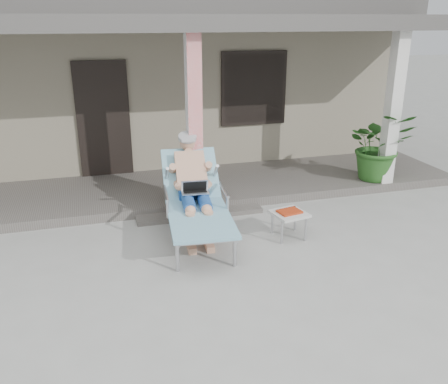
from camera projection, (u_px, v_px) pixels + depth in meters
name	position (u px, v px, depth m)	size (l,w,h in m)	color
ground	(234.00, 273.00, 5.83)	(60.00, 60.00, 0.00)	#9E9E99
house	(154.00, 76.00, 11.11)	(10.40, 5.40, 3.30)	gray
porch_deck	(186.00, 188.00, 8.51)	(10.00, 2.00, 0.15)	#605B56
porch_overhang	(181.00, 29.00, 7.52)	(10.00, 2.30, 2.85)	silver
porch_step	(200.00, 214.00, 7.48)	(2.00, 0.30, 0.07)	#605B56
lounger	(194.00, 176.00, 6.62)	(1.01, 2.23, 1.42)	#B7B7BC
side_table	(289.00, 215.00, 6.68)	(0.53, 0.53, 0.40)	beige
potted_palm	(379.00, 146.00, 8.55)	(1.14, 0.99, 1.26)	#26591E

